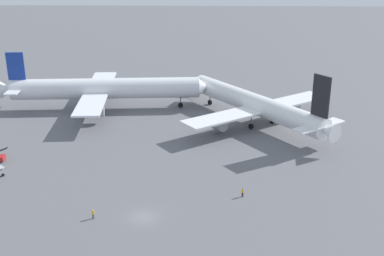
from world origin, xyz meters
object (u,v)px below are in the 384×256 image
pushback_tug (186,91)px  ground_crew_marshaller_foreground (93,214)px  ground_crew_wing_walker_right (243,192)px  airliner_being_pushed (255,104)px  airliner_at_gate_left (104,89)px

pushback_tug → ground_crew_marshaller_foreground: (-12.07, -69.24, -0.35)m
pushback_tug → ground_crew_marshaller_foreground: bearing=-99.9°
pushback_tug → ground_crew_wing_walker_right: bearing=-78.9°
airliner_being_pushed → ground_crew_wing_walker_right: 38.03m
airliner_being_pushed → ground_crew_marshaller_foreground: 54.27m
airliner_being_pushed → ground_crew_wing_walker_right: (-5.56, -37.41, -3.97)m
airliner_at_gate_left → ground_crew_marshaller_foreground: (8.93, -55.57, -4.61)m
airliner_at_gate_left → ground_crew_marshaller_foreground: bearing=-80.9°
airliner_at_gate_left → airliner_being_pushed: bearing=-15.0°
pushback_tug → ground_crew_wing_walker_right: pushback_tug is taller
airliner_being_pushed → pushback_tug: bearing=126.3°
ground_crew_wing_walker_right → airliner_at_gate_left: bearing=124.7°
ground_crew_marshaller_foreground → ground_crew_wing_walker_right: size_ratio=1.01×
ground_crew_marshaller_foreground → ground_crew_wing_walker_right: ground_crew_marshaller_foreground is taller
ground_crew_wing_walker_right → pushback_tug: bearing=101.1°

